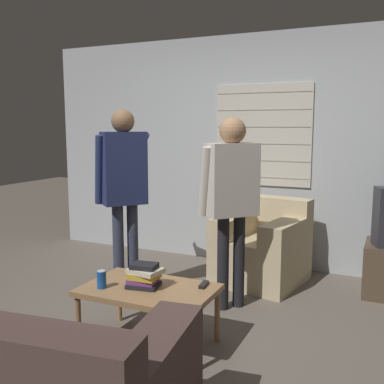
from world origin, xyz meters
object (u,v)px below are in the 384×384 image
at_px(person_left_standing, 124,181).
at_px(book_stack, 144,276).
at_px(coffee_table, 149,293).
at_px(spare_remote, 204,285).
at_px(person_right_standing, 231,189).
at_px(soda_can, 102,279).
at_px(armchair_beige, 263,247).

height_order(person_left_standing, book_stack, person_left_standing).
relative_size(coffee_table, spare_remote, 6.93).
bearing_deg(book_stack, person_right_standing, 69.64).
relative_size(coffee_table, book_stack, 3.58).
distance_m(person_left_standing, soda_can, 1.13).
relative_size(armchair_beige, soda_can, 7.33).
distance_m(book_stack, soda_can, 0.30).
distance_m(person_left_standing, spare_remote, 1.32).
xyz_separation_m(coffee_table, person_right_standing, (0.30, 0.89, 0.65)).
height_order(armchair_beige, soda_can, armchair_beige).
bearing_deg(person_right_standing, coffee_table, -156.77).
height_order(person_right_standing, spare_remote, person_right_standing).
xyz_separation_m(coffee_table, book_stack, (-0.03, -0.00, 0.12)).
xyz_separation_m(person_left_standing, spare_remote, (1.02, -0.56, -0.63)).
bearing_deg(armchair_beige, person_right_standing, 95.11).
xyz_separation_m(armchair_beige, coffee_table, (-0.37, -1.66, 0.04)).
bearing_deg(soda_can, person_left_standing, 113.05).
bearing_deg(armchair_beige, spare_remote, 99.49).
relative_size(person_right_standing, spare_remote, 12.21).
distance_m(armchair_beige, person_left_standing, 1.56).
bearing_deg(book_stack, soda_can, -151.41).
bearing_deg(spare_remote, book_stack, -159.52).
bearing_deg(coffee_table, armchair_beige, 77.56).
distance_m(person_left_standing, book_stack, 1.13).
distance_m(coffee_table, spare_remote, 0.40).
bearing_deg(spare_remote, person_left_standing, 145.43).
xyz_separation_m(person_right_standing, spare_remote, (0.05, -0.70, -0.59)).
relative_size(armchair_beige, spare_remote, 6.93).
xyz_separation_m(person_left_standing, soda_can, (0.38, -0.89, -0.58)).
distance_m(coffee_table, person_left_standing, 1.22).
bearing_deg(person_left_standing, spare_remote, -78.74).
relative_size(person_left_standing, book_stack, 6.59).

